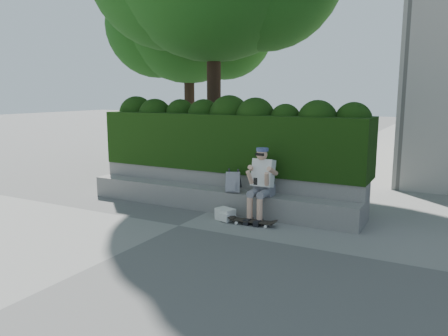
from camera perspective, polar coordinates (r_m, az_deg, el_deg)
The scene contains 9 objects.
ground at distance 8.08m, azimuth -5.92°, elevation -7.50°, with size 80.00×80.00×0.00m, color slate.
bench_ledge at distance 9.04m, azimuth -1.49°, elevation -4.09°, with size 6.00×0.45×0.45m, color gray.
planter_wall at distance 9.41m, azimuth -0.06°, elevation -2.59°, with size 6.00×0.50×0.75m, color gray.
hedge at distance 9.45m, azimuth 0.59°, elevation 3.46°, with size 6.00×1.00×1.20m, color black.
tree_right at distance 15.38m, azimuth -4.68°, elevation 19.53°, with size 4.62×4.62×7.32m.
person at distance 8.25m, azimuth 4.94°, elevation -1.71°, with size 0.40×0.76×1.38m.
skateboard at distance 8.08m, azimuth 3.71°, elevation -6.96°, with size 0.82×0.28×0.08m.
backpack_plaid at distance 8.62m, azimuth 1.18°, elevation -1.86°, with size 0.28×0.15×0.41m, color #A2A2A6.
backpack_ground at distance 8.36m, azimuth 0.17°, elevation -6.05°, with size 0.35×0.24×0.22m, color silver.
Camera 1 is at (4.36, -6.36, 2.40)m, focal length 35.00 mm.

